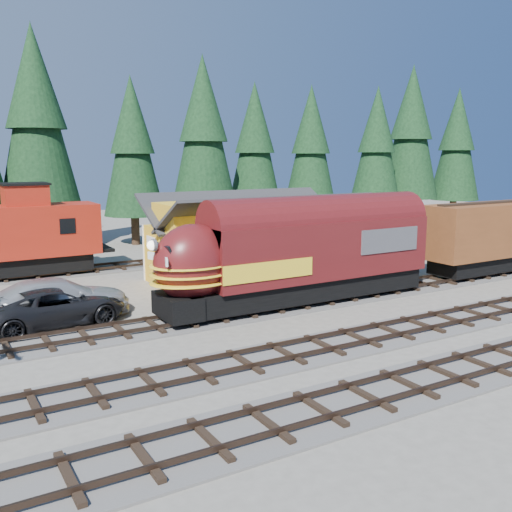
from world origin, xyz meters
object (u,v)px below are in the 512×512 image
pickup_truck_a (55,307)px  pickup_truck_b (59,299)px  locomotive (292,258)px  caboose (11,236)px  boxcar (508,233)px  depot (255,231)px

pickup_truck_a → pickup_truck_b: 1.11m
locomotive → caboose: caboose is taller
locomotive → pickup_truck_a: locomotive is taller
pickup_truck_b → locomotive: bearing=-111.1°
caboose → locomotive: bearing=-51.5°
caboose → pickup_truck_b: (0.56, -10.35, -1.73)m
caboose → pickup_truck_b: 10.51m
caboose → boxcar: bearing=-26.6°
boxcar → depot: bearing=156.8°
locomotive → boxcar: size_ratio=1.14×
pickup_truck_a → depot: bearing=-80.2°
boxcar → pickup_truck_a: boxcar is taller
pickup_truck_a → pickup_truck_b: pickup_truck_b is taller
caboose → pickup_truck_a: (0.18, -11.39, -1.81)m
depot → caboose: size_ratio=1.23×
depot → pickup_truck_a: 13.39m
locomotive → pickup_truck_b: bearing=160.9°
pickup_truck_b → pickup_truck_a: bearing=157.6°
depot → boxcar: bearing=-23.2°
locomotive → boxcar: boxcar is taller
locomotive → boxcar: 16.83m
locomotive → pickup_truck_a: 11.37m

